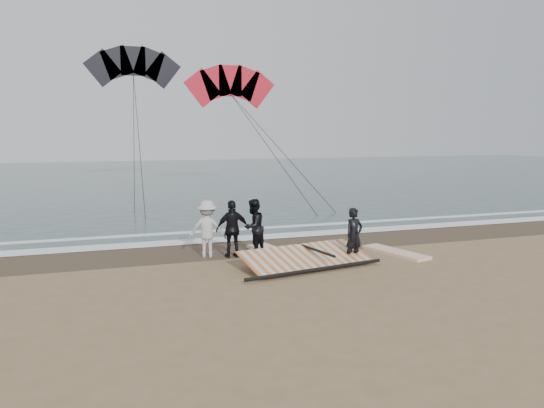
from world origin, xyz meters
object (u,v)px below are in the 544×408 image
(board_cream, at_px, (276,253))
(sail_rig, at_px, (301,259))
(man_main, at_px, (354,235))
(board_white, at_px, (395,252))

(board_cream, relative_size, sail_rig, 0.62)
(man_main, bearing_deg, board_cream, 124.45)
(sail_rig, bearing_deg, man_main, -5.00)
(man_main, bearing_deg, board_white, 4.47)
(board_white, height_order, sail_rig, sail_rig)
(man_main, distance_m, board_cream, 2.52)
(man_main, xyz_separation_m, sail_rig, (-1.56, 0.14, -0.60))
(man_main, xyz_separation_m, board_white, (1.73, 0.57, -0.74))
(man_main, height_order, sail_rig, man_main)
(board_cream, distance_m, sail_rig, 1.50)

